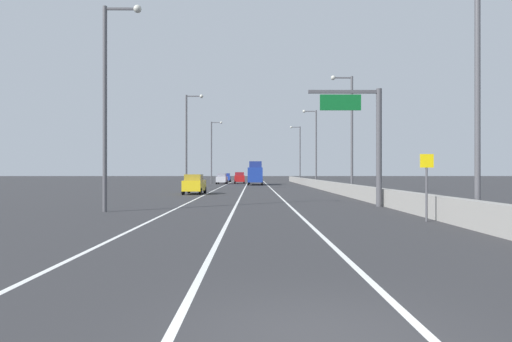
# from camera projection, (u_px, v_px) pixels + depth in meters

# --- Properties ---
(ground_plane) EXTENTS (320.00, 320.00, 0.00)m
(ground_plane) POSITION_uv_depth(u_px,v_px,m) (259.00, 186.00, 70.21)
(ground_plane) COLOR #2D2D30
(lane_stripe_left) EXTENTS (0.16, 130.00, 0.00)m
(lane_stripe_left) POSITION_uv_depth(u_px,v_px,m) (218.00, 188.00, 61.18)
(lane_stripe_left) COLOR silver
(lane_stripe_left) RESTS_ON ground_plane
(lane_stripe_center) EXTENTS (0.16, 130.00, 0.00)m
(lane_stripe_center) POSITION_uv_depth(u_px,v_px,m) (245.00, 188.00, 61.20)
(lane_stripe_center) COLOR silver
(lane_stripe_center) RESTS_ON ground_plane
(lane_stripe_right) EXTENTS (0.16, 130.00, 0.00)m
(lane_stripe_right) POSITION_uv_depth(u_px,v_px,m) (271.00, 188.00, 61.22)
(lane_stripe_right) COLOR silver
(lane_stripe_right) RESTS_ON ground_plane
(jersey_barrier_right) EXTENTS (0.60, 120.00, 1.10)m
(jersey_barrier_right) POSITION_uv_depth(u_px,v_px,m) (339.00, 188.00, 46.26)
(jersey_barrier_right) COLOR gray
(jersey_barrier_right) RESTS_ON ground_plane
(overhead_sign_gantry) EXTENTS (4.68, 0.36, 7.50)m
(overhead_sign_gantry) POSITION_uv_depth(u_px,v_px,m) (367.00, 132.00, 29.27)
(overhead_sign_gantry) COLOR #47474C
(overhead_sign_gantry) RESTS_ON ground_plane
(speed_advisory_sign) EXTENTS (0.60, 0.11, 3.00)m
(speed_advisory_sign) POSITION_uv_depth(u_px,v_px,m) (427.00, 182.00, 20.45)
(speed_advisory_sign) COLOR #4C4C51
(speed_advisory_sign) RESTS_ON ground_plane
(lamp_post_right_near) EXTENTS (2.14, 0.44, 11.43)m
(lamp_post_right_near) POSITION_uv_depth(u_px,v_px,m) (472.00, 71.00, 19.55)
(lamp_post_right_near) COLOR #4C4C51
(lamp_post_right_near) RESTS_ON ground_plane
(lamp_post_right_second) EXTENTS (2.14, 0.44, 11.43)m
(lamp_post_right_second) POSITION_uv_depth(u_px,v_px,m) (349.00, 127.00, 44.14)
(lamp_post_right_second) COLOR #4C4C51
(lamp_post_right_second) RESTS_ON ground_plane
(lamp_post_right_third) EXTENTS (2.14, 0.44, 11.43)m
(lamp_post_right_third) POSITION_uv_depth(u_px,v_px,m) (315.00, 143.00, 68.73)
(lamp_post_right_third) COLOR #4C4C51
(lamp_post_right_third) RESTS_ON ground_plane
(lamp_post_right_fourth) EXTENTS (2.14, 0.44, 11.43)m
(lamp_post_right_fourth) POSITION_uv_depth(u_px,v_px,m) (299.00, 151.00, 93.32)
(lamp_post_right_fourth) COLOR #4C4C51
(lamp_post_right_fourth) RESTS_ON ground_plane
(lamp_post_left_near) EXTENTS (2.14, 0.44, 11.43)m
(lamp_post_left_near) POSITION_uv_depth(u_px,v_px,m) (109.00, 94.00, 25.44)
(lamp_post_left_near) COLOR #4C4C51
(lamp_post_left_near) RESTS_ON ground_plane
(lamp_post_left_mid) EXTENTS (2.14, 0.44, 11.43)m
(lamp_post_left_mid) POSITION_uv_depth(u_px,v_px,m) (188.00, 136.00, 54.95)
(lamp_post_left_mid) COLOR #4C4C51
(lamp_post_left_mid) RESTS_ON ground_plane
(lamp_post_left_far) EXTENTS (2.14, 0.44, 11.43)m
(lamp_post_left_far) POSITION_uv_depth(u_px,v_px,m) (213.00, 148.00, 84.46)
(lamp_post_left_far) COLOR #4C4C51
(lamp_post_left_far) RESTS_ON ground_plane
(car_silver_0) EXTENTS (1.92, 4.13, 1.91)m
(car_silver_0) POSITION_uv_depth(u_px,v_px,m) (222.00, 179.00, 82.74)
(car_silver_0) COLOR #B7B7BC
(car_silver_0) RESTS_ON ground_plane
(car_red_1) EXTENTS (2.06, 4.14, 2.11)m
(car_red_1) POSITION_uv_depth(u_px,v_px,m) (239.00, 178.00, 86.32)
(car_red_1) COLOR red
(car_red_1) RESTS_ON ground_plane
(car_blue_2) EXTENTS (1.84, 4.74, 1.86)m
(car_blue_2) POSITION_uv_depth(u_px,v_px,m) (226.00, 177.00, 100.88)
(car_blue_2) COLOR #1E389E
(car_blue_2) RESTS_ON ground_plane
(car_yellow_3) EXTENTS (1.99, 4.20, 1.95)m
(car_yellow_3) POSITION_uv_depth(u_px,v_px,m) (194.00, 184.00, 45.52)
(car_yellow_3) COLOR gold
(car_yellow_3) RESTS_ON ground_plane
(box_truck) EXTENTS (2.58, 8.03, 3.98)m
(box_truck) POSITION_uv_depth(u_px,v_px,m) (255.00, 174.00, 77.46)
(box_truck) COLOR navy
(box_truck) RESTS_ON ground_plane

